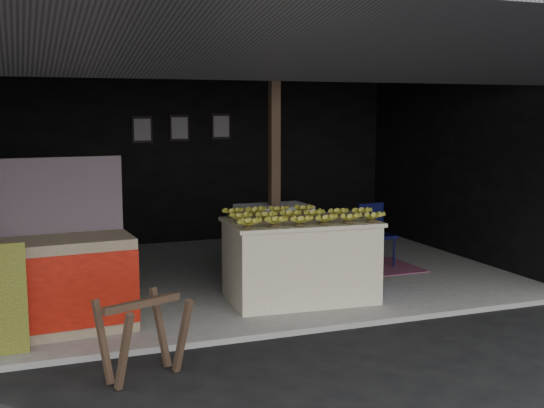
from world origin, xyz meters
name	(u,v)px	position (x,y,z in m)	size (l,w,h in m)	color
ground	(314,334)	(0.00, 0.00, 0.00)	(80.00, 80.00, 0.00)	black
concrete_slab	(237,275)	(0.00, 2.50, 0.03)	(7.00, 5.00, 0.06)	gray
shophouse	(229,119)	(0.00, 2.82, 2.10)	(7.40, 7.29, 3.02)	black
banana_table	(300,260)	(0.27, 1.00, 0.52)	(1.73, 1.13, 0.92)	white
banana_pile	(301,212)	(0.27, 1.00, 1.07)	(1.54, 0.92, 0.18)	gold
white_crate	(274,243)	(0.29, 1.90, 0.55)	(0.89, 0.62, 0.97)	white
neighbor_stall	(47,281)	(-2.48, 0.82, 0.56)	(1.68, 0.85, 1.68)	#998466
sawhorse	(143,329)	(-1.79, -0.57, 0.43)	(0.78, 0.78, 0.67)	#4B3325
water_barrel	(368,272)	(1.18, 1.07, 0.29)	(0.32, 0.32, 0.47)	#0B0B7D
plastic_chair	(374,229)	(1.93, 2.27, 0.57)	(0.44, 0.44, 0.86)	#0A0C37
magenta_rug	(363,268)	(1.68, 2.11, 0.07)	(1.50, 1.00, 0.01)	maroon
picture_frames	(181,128)	(-0.17, 4.89, 1.93)	(1.62, 0.04, 0.46)	black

